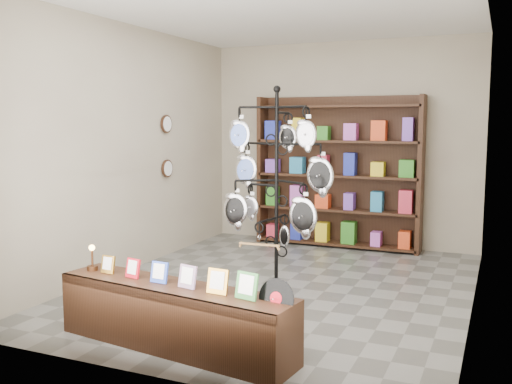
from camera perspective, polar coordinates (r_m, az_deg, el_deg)
ground at (r=6.46m, az=2.52°, el=-9.39°), size 5.00×5.00×0.00m
room_envelope at (r=6.20m, az=2.61°, el=7.25°), size 5.00×5.00×5.00m
display_tree at (r=5.56m, az=2.07°, el=1.13°), size 1.11×0.92×2.17m
front_shelf at (r=4.75m, az=-8.19°, el=-12.21°), size 2.16×0.71×0.75m
back_shelving at (r=8.42m, az=8.17°, el=1.51°), size 2.42×0.36×2.20m
wall_clocks at (r=7.81m, az=-8.91°, el=4.54°), size 0.03×0.24×0.84m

